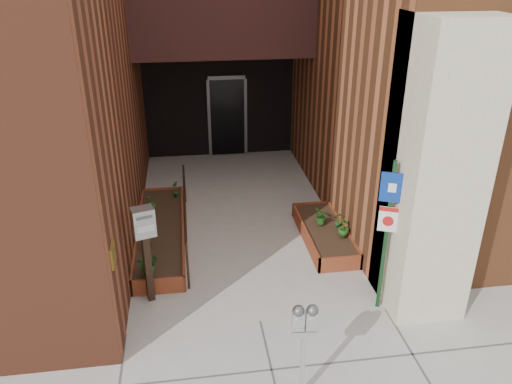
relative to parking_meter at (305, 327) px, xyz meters
name	(u,v)px	position (x,y,z in m)	size (l,w,h in m)	color
ground	(260,321)	(-0.30, 1.46, -1.08)	(80.00, 80.00, 0.00)	#9E9991
planter_left	(161,233)	(-1.85, 4.16, -0.94)	(0.90, 3.60, 0.30)	maroon
planter_right	(324,234)	(1.30, 3.66, -0.94)	(0.80, 2.20, 0.30)	maroon
handrail	(185,205)	(-1.35, 4.11, -0.33)	(0.04, 3.34, 0.90)	black
parking_meter	(305,327)	(0.00, 0.00, 0.00)	(0.32, 0.16, 1.39)	#AEAFB1
sign_post	(388,222)	(1.59, 1.54, 0.45)	(0.32, 0.16, 2.48)	#123318
payment_dropbox	(145,235)	(-1.96, 2.26, 0.11)	(0.38, 0.33, 1.65)	black
shrub_left_a	(148,263)	(-1.98, 2.56, -0.57)	(0.37, 0.37, 0.41)	#1C5718
shrub_left_b	(147,238)	(-2.05, 3.37, -0.57)	(0.22, 0.22, 0.40)	#245317
shrub_left_c	(151,203)	(-2.05, 4.80, -0.59)	(0.21, 0.21, 0.37)	#27601B
shrub_left_d	(175,188)	(-1.55, 5.50, -0.61)	(0.17, 0.17, 0.33)	#18541B
shrub_right_a	(344,227)	(1.55, 3.28, -0.59)	(0.21, 0.21, 0.37)	#224F16
shrub_right_b	(338,220)	(1.55, 3.62, -0.62)	(0.17, 0.17, 0.32)	#1C6220
shrub_right_c	(322,216)	(1.26, 3.79, -0.60)	(0.31, 0.31, 0.34)	#1E5117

